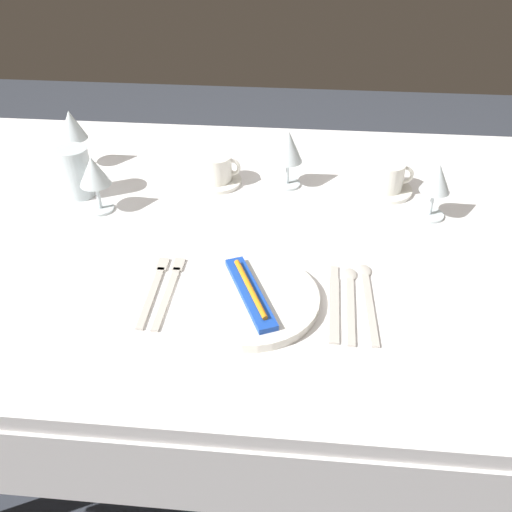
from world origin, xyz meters
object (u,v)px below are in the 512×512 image
at_px(spoon_dessert, 368,293).
at_px(coffee_cup_left, 217,168).
at_px(wine_glass_centre, 72,127).
at_px(coffee_cup_right, 387,176).
at_px(dinner_knife, 334,304).
at_px(dinner_plate, 250,299).
at_px(fork_inner, 154,288).
at_px(drink_tumbler, 76,172).
at_px(wine_glass_left, 94,174).
at_px(fork_outer, 170,289).
at_px(wine_glass_far, 288,149).
at_px(toothbrush_package, 250,292).
at_px(spoon_soup, 350,295).
at_px(wine_glass_right, 436,181).

height_order(spoon_dessert, coffee_cup_left, coffee_cup_left).
bearing_deg(wine_glass_centre, coffee_cup_right, -4.70).
bearing_deg(coffee_cup_left, dinner_knife, -57.04).
bearing_deg(dinner_plate, fork_inner, 173.40).
relative_size(coffee_cup_left, wine_glass_centre, 0.67).
height_order(dinner_plate, spoon_dessert, dinner_plate).
bearing_deg(dinner_plate, drink_tumbler, 141.75).
relative_size(dinner_knife, wine_glass_left, 1.59).
xyz_separation_m(fork_outer, wine_glass_far, (0.21, 0.43, 0.10)).
xyz_separation_m(toothbrush_package, coffee_cup_left, (-0.13, 0.45, 0.02)).
distance_m(fork_outer, spoon_soup, 0.35).
relative_size(toothbrush_package, fork_outer, 0.97).
bearing_deg(wine_glass_centre, dinner_plate, -44.84).
height_order(fork_outer, wine_glass_left, wine_glass_left).
bearing_deg(fork_inner, coffee_cup_left, 82.07).
bearing_deg(dinner_knife, toothbrush_package, -177.28).
bearing_deg(drink_tumbler, dinner_plate, -38.25).
bearing_deg(coffee_cup_left, dinner_plate, -73.90).
height_order(dinner_knife, drink_tumbler, drink_tumbler).
relative_size(dinner_knife, coffee_cup_left, 2.11).
distance_m(coffee_cup_right, wine_glass_centre, 0.82).
bearing_deg(fork_outer, wine_glass_left, 129.71).
bearing_deg(coffee_cup_right, coffee_cup_left, 179.43).
distance_m(dinner_knife, spoon_soup, 0.04).
bearing_deg(coffee_cup_right, spoon_soup, -104.29).
bearing_deg(toothbrush_package, wine_glass_right, 41.36).
bearing_deg(fork_inner, toothbrush_package, -6.60).
relative_size(toothbrush_package, coffee_cup_left, 2.00).
bearing_deg(dinner_plate, dinner_knife, 2.72).
bearing_deg(wine_glass_far, toothbrush_package, -96.11).
distance_m(wine_glass_left, drink_tumbler, 0.10).
height_order(coffee_cup_left, wine_glass_left, wine_glass_left).
xyz_separation_m(dinner_knife, wine_glass_far, (-0.11, 0.45, 0.10)).
xyz_separation_m(spoon_dessert, coffee_cup_right, (0.07, 0.40, 0.04)).
relative_size(coffee_cup_left, wine_glass_far, 0.70).
xyz_separation_m(dinner_plate, fork_inner, (-0.19, 0.02, -0.01)).
xyz_separation_m(fork_outer, wine_glass_left, (-0.23, 0.27, 0.09)).
distance_m(spoon_dessert, wine_glass_far, 0.46).
height_order(toothbrush_package, wine_glass_centre, wine_glass_centre).
height_order(dinner_plate, coffee_cup_left, coffee_cup_left).
relative_size(spoon_dessert, wine_glass_centre, 1.50).
height_order(wine_glass_centre, drink_tumbler, wine_glass_centre).
xyz_separation_m(fork_inner, spoon_dessert, (0.41, 0.02, 0.00)).
relative_size(dinner_plate, coffee_cup_left, 2.52).
xyz_separation_m(toothbrush_package, wine_glass_right, (0.39, 0.34, 0.07)).
height_order(spoon_soup, wine_glass_centre, wine_glass_centre).
height_order(fork_inner, dinner_knife, same).
xyz_separation_m(spoon_soup, drink_tumbler, (-0.65, 0.33, 0.06)).
height_order(wine_glass_left, wine_glass_right, wine_glass_left).
bearing_deg(coffee_cup_left, spoon_dessert, -48.99).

